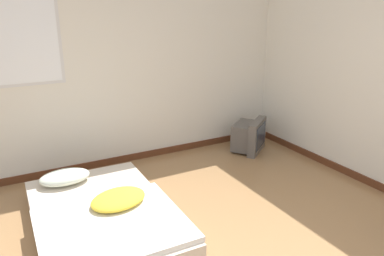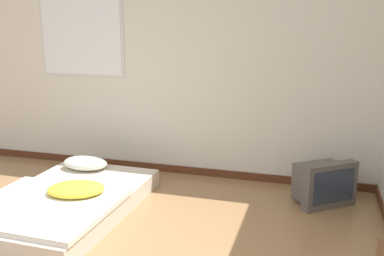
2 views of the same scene
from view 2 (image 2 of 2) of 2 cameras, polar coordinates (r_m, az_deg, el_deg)
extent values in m
cube|color=silver|center=(5.07, -3.71, 8.32)|extent=(7.26, 0.06, 2.60)
cube|color=#562D19|center=(5.30, -3.64, -5.35)|extent=(7.26, 0.02, 0.09)
cube|color=silver|center=(5.47, -14.57, 12.08)|extent=(1.12, 0.01, 1.05)
cube|color=white|center=(5.47, -14.61, 12.08)|extent=(1.05, 0.01, 0.98)
cube|color=beige|center=(4.37, -16.40, -9.56)|extent=(1.22, 1.88, 0.18)
ellipsoid|color=silver|center=(4.98, -14.04, -4.55)|extent=(0.53, 0.35, 0.14)
cube|color=silver|center=(4.07, -19.25, -9.83)|extent=(1.23, 1.10, 0.05)
ellipsoid|color=yellow|center=(4.19, -15.20, -7.86)|extent=(0.63, 0.54, 0.11)
cube|color=#56514C|center=(4.59, 16.47, -6.81)|extent=(0.53, 0.49, 0.37)
cube|color=#56514C|center=(4.45, 17.93, -7.33)|extent=(0.52, 0.44, 0.46)
cube|color=#283342|center=(4.40, 18.41, -7.43)|extent=(0.38, 0.29, 0.33)
camera|label=1|loc=(2.99, -70.45, 8.92)|focal=35.00mm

